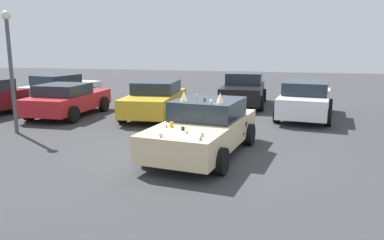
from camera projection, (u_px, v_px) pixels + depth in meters
ground_plane at (203, 154)px, 9.97m from camera, size 60.00×60.00×0.00m
art_car_decorated at (204, 128)px, 9.90m from camera, size 4.54×2.52×1.66m
parked_sedan_row_back_center at (155, 99)px, 14.83m from camera, size 4.17×2.13×1.39m
parked_sedan_far_right at (58, 89)px, 18.42m from camera, size 4.82×2.56×1.37m
parked_sedan_far_left at (67, 100)px, 15.04m from camera, size 3.96×2.08×1.31m
parked_sedan_behind_right at (306, 99)px, 14.72m from camera, size 4.63×2.41×1.44m
parked_sedan_row_back_far at (243, 89)px, 17.69m from camera, size 4.25×2.04×1.50m
lot_lamp_post at (10, 59)px, 11.86m from camera, size 0.28×0.28×3.85m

